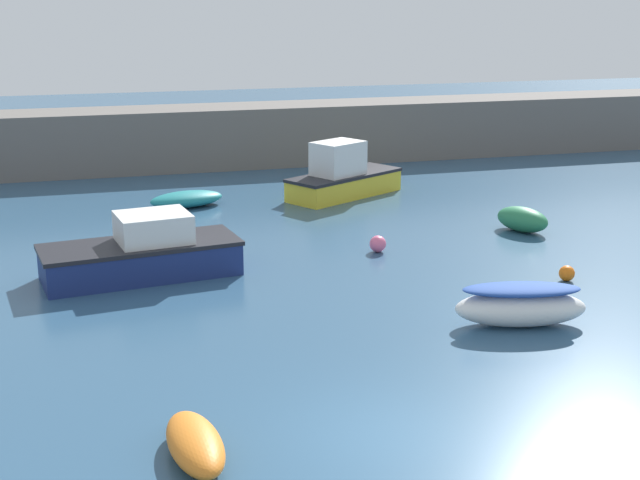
{
  "coord_description": "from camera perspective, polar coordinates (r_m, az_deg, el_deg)",
  "views": [
    {
      "loc": [
        -5.21,
        -13.99,
        7.93
      ],
      "look_at": [
        1.61,
        10.5,
        0.8
      ],
      "focal_mm": 50.0,
      "sensor_mm": 36.0,
      "label": 1
    }
  ],
  "objects": [
    {
      "name": "fishing_dinghy_green",
      "position": [
        31.11,
        12.83,
        1.3
      ],
      "size": [
        1.79,
        2.21,
        0.84
      ],
      "rotation": [
        0.0,
        0.0,
        5.16
      ],
      "color": "#287A4C",
      "rests_on": "ground_plane"
    },
    {
      "name": "mooring_buoy_orange",
      "position": [
        26.14,
        15.52,
        -2.07
      ],
      "size": [
        0.45,
        0.45,
        0.45
      ],
      "primitive_type": "sphere",
      "color": "orange",
      "rests_on": "ground_plane"
    },
    {
      "name": "rowboat_white_midwater",
      "position": [
        34.23,
        -8.54,
        2.6
      ],
      "size": [
        3.07,
        1.96,
        0.59
      ],
      "rotation": [
        0.0,
        0.0,
        3.36
      ],
      "color": "teal",
      "rests_on": "ground_plane"
    },
    {
      "name": "cabin_cruiser_white",
      "position": [
        25.96,
        -11.23,
        -0.84
      ],
      "size": [
        5.83,
        2.91,
        1.83
      ],
      "rotation": [
        0.0,
        0.0,
        3.28
      ],
      "color": "navy",
      "rests_on": "ground_plane"
    },
    {
      "name": "mooring_buoy_pink",
      "position": [
        28.02,
        3.72,
        -0.25
      ],
      "size": [
        0.53,
        0.53,
        0.53
      ],
      "primitive_type": "sphere",
      "color": "#EA668C",
      "rests_on": "ground_plane"
    },
    {
      "name": "motorboat_grey_hull",
      "position": [
        35.49,
        1.44,
        4.07
      ],
      "size": [
        5.27,
        4.06,
        2.24
      ],
      "rotation": [
        0.0,
        0.0,
        0.52
      ],
      "color": "yellow",
      "rests_on": "ground_plane"
    },
    {
      "name": "dinghy_near_pier",
      "position": [
        16.12,
        -8.0,
        -12.78
      ],
      "size": [
        1.1,
        2.43,
        0.58
      ],
      "rotation": [
        0.0,
        0.0,
        4.79
      ],
      "color": "orange",
      "rests_on": "ground_plane"
    },
    {
      "name": "rowboat_with_red_cover",
      "position": [
        22.35,
        12.72,
        -4.07
      ],
      "size": [
        3.42,
        1.87,
        1.05
      ],
      "rotation": [
        0.0,
        0.0,
        6.06
      ],
      "color": "white",
      "rests_on": "ground_plane"
    },
    {
      "name": "harbor_breakwater",
      "position": [
        41.9,
        -8.29,
        6.51
      ],
      "size": [
        51.49,
        3.1,
        2.76
      ],
      "primitive_type": "cube",
      "color": "#66605B",
      "rests_on": "ground_plane"
    },
    {
      "name": "ground_plane",
      "position": [
        16.95,
        4.39,
        -12.66
      ],
      "size": [
        120.0,
        120.0,
        0.2
      ],
      "primitive_type": "cube",
      "color": "#2D5170"
    }
  ]
}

